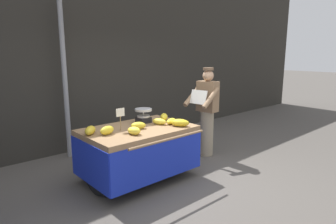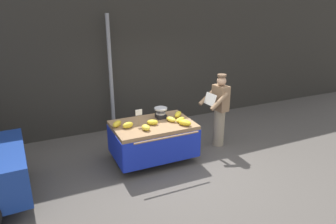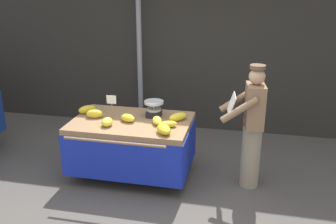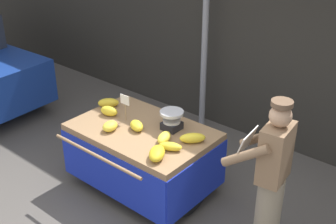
{
  "view_description": "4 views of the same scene",
  "coord_description": "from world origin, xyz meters",
  "px_view_note": "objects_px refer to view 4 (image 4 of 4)",
  "views": [
    {
      "loc": [
        -3.03,
        -2.97,
        1.98
      ],
      "look_at": [
        0.01,
        0.47,
        1.05
      ],
      "focal_mm": 31.14,
      "sensor_mm": 36.0,
      "label": 1
    },
    {
      "loc": [
        -2.71,
        -5.0,
        3.3
      ],
      "look_at": [
        -0.16,
        0.58,
        1.06
      ],
      "focal_mm": 33.47,
      "sensor_mm": 36.0,
      "label": 2
    },
    {
      "loc": [
        1.09,
        -4.2,
        2.78
      ],
      "look_at": [
        0.05,
        0.53,
        1.04
      ],
      "focal_mm": 40.9,
      "sensor_mm": 36.0,
      "label": 3
    },
    {
      "loc": [
        2.67,
        -2.7,
        3.41
      ],
      "look_at": [
        -0.06,
        0.55,
        1.23
      ],
      "focal_mm": 47.43,
      "sensor_mm": 36.0,
      "label": 4
    }
  ],
  "objects_px": {
    "banana_bunch_2": "(157,153)",
    "banana_bunch_7": "(109,111)",
    "banana_bunch_3": "(164,137)",
    "weighing_scale": "(172,120)",
    "vendor_person": "(271,178)",
    "banana_bunch_5": "(110,126)",
    "street_pole": "(205,36)",
    "banana_bunch_1": "(171,146)",
    "banana_bunch_0": "(193,138)",
    "banana_bunch_4": "(108,103)",
    "price_sign": "(125,102)",
    "banana_cart": "(143,145)",
    "banana_bunch_6": "(137,126)"
  },
  "relations": [
    {
      "from": "street_pole",
      "to": "price_sign",
      "type": "xyz_separation_m",
      "value": [
        0.09,
        -1.73,
        -0.39
      ]
    },
    {
      "from": "banana_bunch_5",
      "to": "banana_bunch_7",
      "type": "xyz_separation_m",
      "value": [
        -0.29,
        0.25,
        0.01
      ]
    },
    {
      "from": "banana_bunch_2",
      "to": "banana_bunch_3",
      "type": "distance_m",
      "value": 0.35
    },
    {
      "from": "banana_cart",
      "to": "vendor_person",
      "type": "relative_size",
      "value": 0.98
    },
    {
      "from": "banana_bunch_1",
      "to": "banana_bunch_3",
      "type": "bearing_deg",
      "value": 151.15
    },
    {
      "from": "banana_bunch_5",
      "to": "vendor_person",
      "type": "xyz_separation_m",
      "value": [
        1.92,
        0.32,
        -0.03
      ]
    },
    {
      "from": "street_pole",
      "to": "banana_bunch_0",
      "type": "distance_m",
      "value": 2.01
    },
    {
      "from": "banana_bunch_2",
      "to": "banana_bunch_3",
      "type": "relative_size",
      "value": 1.18
    },
    {
      "from": "banana_bunch_7",
      "to": "weighing_scale",
      "type": "bearing_deg",
      "value": 15.96
    },
    {
      "from": "price_sign",
      "to": "banana_bunch_7",
      "type": "xyz_separation_m",
      "value": [
        -0.25,
        -0.04,
        -0.19
      ]
    },
    {
      "from": "banana_bunch_4",
      "to": "vendor_person",
      "type": "distance_m",
      "value": 2.39
    },
    {
      "from": "banana_bunch_4",
      "to": "price_sign",
      "type": "bearing_deg",
      "value": -15.47
    },
    {
      "from": "price_sign",
      "to": "banana_cart",
      "type": "bearing_deg",
      "value": -4.17
    },
    {
      "from": "banana_bunch_0",
      "to": "banana_bunch_3",
      "type": "bearing_deg",
      "value": -144.35
    },
    {
      "from": "banana_cart",
      "to": "price_sign",
      "type": "height_order",
      "value": "price_sign"
    },
    {
      "from": "banana_bunch_4",
      "to": "vendor_person",
      "type": "xyz_separation_m",
      "value": [
        2.39,
        -0.1,
        -0.04
      ]
    },
    {
      "from": "price_sign",
      "to": "weighing_scale",
      "type": "bearing_deg",
      "value": 18.99
    },
    {
      "from": "banana_bunch_3",
      "to": "banana_bunch_6",
      "type": "xyz_separation_m",
      "value": [
        -0.42,
        -0.0,
        0.0
      ]
    },
    {
      "from": "weighing_scale",
      "to": "banana_bunch_3",
      "type": "height_order",
      "value": "weighing_scale"
    },
    {
      "from": "weighing_scale",
      "to": "price_sign",
      "type": "distance_m",
      "value": 0.61
    },
    {
      "from": "weighing_scale",
      "to": "banana_bunch_4",
      "type": "xyz_separation_m",
      "value": [
        -1.0,
        -0.08,
        -0.06
      ]
    },
    {
      "from": "vendor_person",
      "to": "banana_cart",
      "type": "bearing_deg",
      "value": -178.44
    },
    {
      "from": "street_pole",
      "to": "banana_bunch_5",
      "type": "height_order",
      "value": "street_pole"
    },
    {
      "from": "banana_bunch_3",
      "to": "banana_cart",
      "type": "bearing_deg",
      "value": 171.81
    },
    {
      "from": "street_pole",
      "to": "vendor_person",
      "type": "distance_m",
      "value": 2.73
    },
    {
      "from": "banana_bunch_0",
      "to": "vendor_person",
      "type": "xyz_separation_m",
      "value": [
        1.02,
        -0.08,
        -0.03
      ]
    },
    {
      "from": "banana_bunch_6",
      "to": "banana_bunch_0",
      "type": "bearing_deg",
      "value": 15.54
    },
    {
      "from": "banana_bunch_0",
      "to": "banana_bunch_6",
      "type": "relative_size",
      "value": 1.28
    },
    {
      "from": "banana_bunch_7",
      "to": "vendor_person",
      "type": "xyz_separation_m",
      "value": [
        2.21,
        0.06,
        -0.04
      ]
    },
    {
      "from": "banana_cart",
      "to": "banana_bunch_7",
      "type": "xyz_separation_m",
      "value": [
        -0.54,
        -0.02,
        0.28
      ]
    },
    {
      "from": "price_sign",
      "to": "banana_bunch_2",
      "type": "relative_size",
      "value": 1.16
    },
    {
      "from": "street_pole",
      "to": "vendor_person",
      "type": "bearing_deg",
      "value": -39.91
    },
    {
      "from": "price_sign",
      "to": "banana_bunch_4",
      "type": "distance_m",
      "value": 0.48
    },
    {
      "from": "banana_bunch_2",
      "to": "banana_bunch_7",
      "type": "distance_m",
      "value": 1.15
    },
    {
      "from": "weighing_scale",
      "to": "vendor_person",
      "type": "bearing_deg",
      "value": -7.03
    },
    {
      "from": "vendor_person",
      "to": "banana_bunch_6",
      "type": "bearing_deg",
      "value": -176.47
    },
    {
      "from": "banana_bunch_1",
      "to": "banana_bunch_0",
      "type": "bearing_deg",
      "value": 72.95
    },
    {
      "from": "banana_bunch_2",
      "to": "banana_bunch_6",
      "type": "xyz_separation_m",
      "value": [
        -0.59,
        0.31,
        -0.0
      ]
    },
    {
      "from": "price_sign",
      "to": "banana_bunch_6",
      "type": "relative_size",
      "value": 1.5
    },
    {
      "from": "price_sign",
      "to": "banana_bunch_4",
      "type": "xyz_separation_m",
      "value": [
        -0.43,
        0.12,
        -0.19
      ]
    },
    {
      "from": "weighing_scale",
      "to": "banana_bunch_5",
      "type": "distance_m",
      "value": 0.72
    },
    {
      "from": "banana_bunch_2",
      "to": "banana_bunch_4",
      "type": "bearing_deg",
      "value": 158.4
    },
    {
      "from": "street_pole",
      "to": "banana_bunch_1",
      "type": "distance_m",
      "value": 2.21
    },
    {
      "from": "price_sign",
      "to": "vendor_person",
      "type": "distance_m",
      "value": 1.97
    },
    {
      "from": "banana_bunch_2",
      "to": "vendor_person",
      "type": "bearing_deg",
      "value": 20.28
    },
    {
      "from": "banana_cart",
      "to": "banana_bunch_4",
      "type": "bearing_deg",
      "value": 169.01
    },
    {
      "from": "banana_bunch_7",
      "to": "banana_bunch_5",
      "type": "bearing_deg",
      "value": -41.5
    },
    {
      "from": "street_pole",
      "to": "banana_bunch_3",
      "type": "xyz_separation_m",
      "value": [
        0.77,
        -1.81,
        -0.59
      ]
    },
    {
      "from": "weighing_scale",
      "to": "price_sign",
      "type": "bearing_deg",
      "value": -161.01
    },
    {
      "from": "vendor_person",
      "to": "banana_bunch_0",
      "type": "bearing_deg",
      "value": 175.28
    }
  ]
}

